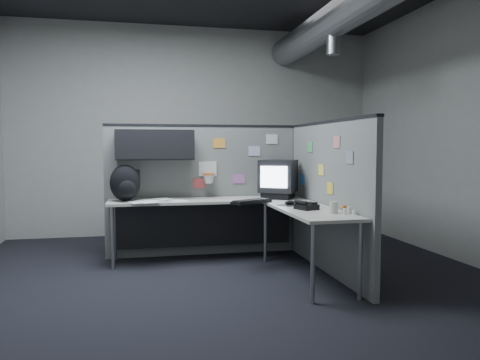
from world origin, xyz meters
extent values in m
cube|color=black|center=(0.00, 0.00, -0.01)|extent=(5.60, 5.60, 0.01)
cube|color=#9E9E99|center=(0.00, 2.80, 1.60)|extent=(5.60, 0.01, 3.20)
cube|color=#9E9E99|center=(0.00, -2.80, 1.60)|extent=(5.60, 0.01, 3.20)
cylinder|color=slate|center=(1.40, 0.00, 2.85)|extent=(0.40, 5.49, 0.40)
cylinder|color=slate|center=(1.40, 0.80, 2.60)|extent=(0.16, 0.16, 0.30)
cube|color=slate|center=(-0.08, 1.30, 0.80)|extent=(2.43, 0.06, 1.60)
cube|color=black|center=(-0.08, 1.30, 1.61)|extent=(2.43, 0.07, 0.03)
cube|color=black|center=(1.10, 1.30, 0.80)|extent=(0.07, 0.07, 1.60)
cube|color=black|center=(-0.70, 1.10, 1.38)|extent=(0.90, 0.35, 0.35)
cube|color=black|center=(-0.70, 0.93, 1.38)|extent=(0.90, 0.02, 0.33)
cube|color=silver|center=(-0.05, 1.26, 1.08)|extent=(0.22, 0.02, 0.18)
torus|color=#D85914|center=(-0.05, 1.17, 1.02)|extent=(0.16, 0.16, 0.01)
cone|color=white|center=(-0.05, 1.17, 0.96)|extent=(0.14, 0.14, 0.11)
cube|color=#26262D|center=(-0.95, 1.26, 1.02)|extent=(0.15, 0.01, 0.12)
cube|color=orange|center=(0.10, 1.26, 1.40)|extent=(0.15, 0.01, 0.12)
cube|color=#B266B2|center=(0.35, 1.26, 0.95)|extent=(0.15, 0.01, 0.12)
cube|color=silver|center=(0.55, 1.26, 1.30)|extent=(0.15, 0.01, 0.12)
cube|color=silver|center=(0.78, 1.26, 1.45)|extent=(0.15, 0.01, 0.12)
cube|color=#CC4C4C|center=(-0.15, 1.26, 0.90)|extent=(0.15, 0.01, 0.12)
cube|color=slate|center=(1.10, 0.22, 0.80)|extent=(0.06, 2.23, 1.60)
cube|color=black|center=(1.10, 0.22, 1.61)|extent=(0.07, 2.23, 0.03)
cube|color=#4CB266|center=(1.06, 0.65, 1.35)|extent=(0.01, 0.15, 0.12)
cube|color=#E5D84C|center=(1.06, 0.30, 1.10)|extent=(0.01, 0.15, 0.12)
cube|color=#D87F7F|center=(1.06, -0.10, 1.40)|extent=(0.01, 0.15, 0.12)
cube|color=#337FCC|center=(1.06, 0.90, 0.95)|extent=(0.01, 0.15, 0.12)
cube|color=gray|center=(1.06, -0.40, 1.25)|extent=(0.01, 0.15, 0.12)
cube|color=gold|center=(1.06, 0.05, 0.92)|extent=(0.01, 0.15, 0.12)
cube|color=#B6B0A4|center=(-0.10, 0.98, 0.71)|extent=(2.30, 0.56, 0.03)
cube|color=#B6B0A4|center=(0.78, -0.07, 0.71)|extent=(0.56, 1.55, 0.03)
cube|color=black|center=(-0.10, 1.20, 0.40)|extent=(2.18, 0.02, 0.55)
cylinder|color=gray|center=(-1.18, 0.76, 0.35)|extent=(0.04, 0.04, 0.70)
cylinder|color=gray|center=(-1.18, 1.20, 0.35)|extent=(0.04, 0.04, 0.70)
cylinder|color=gray|center=(0.56, 0.76, 0.35)|extent=(0.04, 0.04, 0.70)
cylinder|color=gray|center=(0.56, -0.78, 0.35)|extent=(0.04, 0.04, 0.70)
cylinder|color=gray|center=(1.00, -0.78, 0.35)|extent=(0.04, 0.04, 0.70)
cube|color=black|center=(0.76, 0.92, 0.77)|extent=(0.49, 0.51, 0.08)
cube|color=black|center=(0.76, 0.92, 1.00)|extent=(0.56, 0.56, 0.39)
cube|color=#D1E1F9|center=(0.65, 0.73, 1.00)|extent=(0.28, 0.17, 0.25)
cube|color=black|center=(0.32, 0.47, 0.74)|extent=(0.49, 0.38, 0.03)
cube|color=black|center=(0.32, 0.47, 0.77)|extent=(0.45, 0.33, 0.01)
cube|color=black|center=(0.68, 0.24, 0.73)|extent=(0.29, 0.28, 0.01)
ellipsoid|color=black|center=(0.68, 0.24, 0.76)|extent=(0.12, 0.09, 0.04)
cube|color=black|center=(0.74, -0.13, 0.76)|extent=(0.23, 0.24, 0.05)
cylinder|color=black|center=(0.68, -0.14, 0.80)|extent=(0.10, 0.18, 0.04)
cube|color=black|center=(0.79, -0.12, 0.79)|extent=(0.11, 0.13, 0.02)
cylinder|color=silver|center=(1.02, -0.51, 0.76)|extent=(0.04, 0.04, 0.06)
cylinder|color=silver|center=(0.96, -0.55, 0.76)|extent=(0.04, 0.04, 0.06)
cylinder|color=silver|center=(1.04, -0.58, 0.75)|extent=(0.04, 0.04, 0.05)
cylinder|color=#D85914|center=(0.99, -0.46, 0.77)|extent=(0.04, 0.04, 0.07)
cylinder|color=beige|center=(0.89, -0.45, 0.78)|extent=(0.10, 0.10, 0.11)
cube|color=white|center=(-0.46, 0.90, 0.73)|extent=(0.27, 0.32, 0.00)
cube|color=white|center=(-0.72, 0.95, 0.73)|extent=(0.27, 0.32, 0.00)
cube|color=white|center=(-0.90, 0.79, 0.74)|extent=(0.27, 0.32, 0.00)
cube|color=white|center=(-0.61, 1.04, 0.74)|extent=(0.27, 0.32, 0.00)
cube|color=white|center=(-0.79, 0.75, 0.74)|extent=(0.27, 0.32, 0.00)
ellipsoid|color=black|center=(-1.04, 0.99, 0.94)|extent=(0.38, 0.30, 0.42)
ellipsoid|color=black|center=(-1.02, 0.85, 0.88)|extent=(0.20, 0.13, 0.19)
camera|label=1|loc=(-0.88, -4.50, 1.35)|focal=35.00mm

